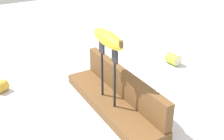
% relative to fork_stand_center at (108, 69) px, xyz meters
% --- Properties ---
extents(ground_plane, '(3.00, 3.00, 0.00)m').
position_rel_fork_stand_center_xyz_m(ground_plane, '(0.00, 0.01, -0.14)').
color(ground_plane, silver).
extents(wooden_board, '(0.43, 0.11, 0.03)m').
position_rel_fork_stand_center_xyz_m(wooden_board, '(0.00, 0.01, -0.12)').
color(wooden_board, brown).
rests_on(wooden_board, ground).
extents(board_backstop, '(0.42, 0.03, 0.09)m').
position_rel_fork_stand_center_xyz_m(board_backstop, '(0.00, 0.06, -0.06)').
color(board_backstop, brown).
rests_on(board_backstop, wooden_board).
extents(fork_stand_center, '(0.10, 0.01, 0.18)m').
position_rel_fork_stand_center_xyz_m(fork_stand_center, '(0.00, 0.00, 0.00)').
color(fork_stand_center, black).
rests_on(fork_stand_center, wooden_board).
extents(banana_raised_center, '(0.16, 0.05, 0.04)m').
position_rel_fork_stand_center_xyz_m(banana_raised_center, '(-0.00, 0.00, 0.09)').
color(banana_raised_center, yellow).
rests_on(banana_raised_center, fork_stand_center).
extents(banana_chunk_near, '(0.05, 0.05, 0.04)m').
position_rel_fork_stand_center_xyz_m(banana_chunk_near, '(-0.27, -0.26, -0.12)').
color(banana_chunk_near, gold).
rests_on(banana_chunk_near, ground).
extents(banana_chunk_far, '(0.06, 0.05, 0.04)m').
position_rel_fork_stand_center_xyz_m(banana_chunk_far, '(-0.14, 0.38, -0.12)').
color(banana_chunk_far, '#B2C138').
rests_on(banana_chunk_far, ground).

